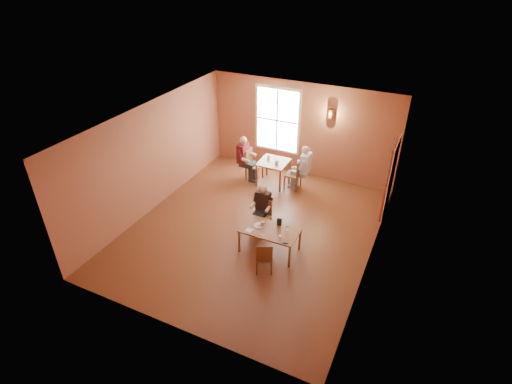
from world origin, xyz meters
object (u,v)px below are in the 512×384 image
at_px(chair_empty, 264,256).
at_px(diner_white, 294,168).
at_px(second_table, 273,172).
at_px(chair_diner_main, 262,217).
at_px(chair_diner_white, 293,174).
at_px(main_table, 270,240).
at_px(diner_maroon, 253,159).
at_px(chair_diner_maroon, 254,165).
at_px(diner_main, 262,212).

xyz_separation_m(chair_empty, diner_white, (-0.71, 3.75, 0.27)).
bearing_deg(second_table, chair_diner_main, -73.22).
xyz_separation_m(chair_diner_main, chair_diner_white, (-0.08, 2.42, 0.05)).
distance_m(chair_diner_main, diner_white, 2.43).
relative_size(main_table, chair_diner_white, 1.41).
height_order(chair_empty, diner_maroon, diner_maroon).
bearing_deg(chair_diner_white, main_table, -169.30).
height_order(chair_diner_white, diner_maroon, diner_maroon).
height_order(chair_diner_main, diner_maroon, diner_maroon).
distance_m(chair_diner_white, diner_white, 0.20).
bearing_deg(main_table, chair_diner_main, 127.57).
bearing_deg(chair_diner_maroon, main_table, 31.48).
relative_size(chair_diner_main, diner_main, 0.73).
xyz_separation_m(chair_diner_white, chair_diner_maroon, (-1.30, 0.00, 0.01)).
bearing_deg(chair_diner_white, second_table, 90.00).
height_order(diner_main, chair_diner_white, diner_main).
bearing_deg(chair_empty, diner_white, 76.39).
bearing_deg(diner_white, chair_diner_white, 90.00).
bearing_deg(chair_diner_white, chair_empty, -168.78).
bearing_deg(chair_diner_main, chair_empty, 116.53).
xyz_separation_m(diner_main, diner_white, (-0.05, 2.45, 0.09)).
height_order(main_table, diner_white, diner_white).
distance_m(chair_diner_main, diner_main, 0.17).
distance_m(chair_diner_main, chair_diner_maroon, 2.79).
bearing_deg(main_table, diner_white, 100.15).
relative_size(chair_empty, diner_white, 0.60).
bearing_deg(diner_white, chair_empty, -169.22).
relative_size(second_table, chair_diner_maroon, 0.86).
bearing_deg(main_table, diner_main, 128.88).
bearing_deg(chair_empty, chair_diner_main, 92.14).
bearing_deg(chair_diner_main, diner_main, 90.00).
distance_m(main_table, chair_empty, 0.71).
bearing_deg(chair_diner_maroon, diner_main, 29.39).
xyz_separation_m(main_table, chair_diner_white, (-0.58, 3.07, 0.16)).
bearing_deg(diner_main, chair_diner_maroon, -60.61).
relative_size(main_table, diner_maroon, 0.99).
height_order(main_table, chair_diner_white, chair_diner_white).
xyz_separation_m(second_table, chair_diner_white, (0.65, 0.00, 0.10)).
bearing_deg(diner_maroon, diner_main, 29.92).
bearing_deg(second_table, main_table, -68.17).
bearing_deg(chair_diner_main, diner_white, -88.82).
xyz_separation_m(chair_empty, diner_maroon, (-2.07, 3.75, 0.28)).
height_order(diner_main, chair_empty, diner_main).
bearing_deg(chair_diner_maroon, chair_diner_white, 90.00).
relative_size(chair_diner_main, second_table, 1.01).
distance_m(chair_diner_main, diner_maroon, 2.81).
distance_m(diner_main, second_table, 2.57).
bearing_deg(chair_diner_main, chair_diner_maroon, -60.31).
xyz_separation_m(main_table, chair_diner_maroon, (-1.88, 3.07, 0.18)).
xyz_separation_m(main_table, chair_diner_main, (-0.50, 0.65, 0.11)).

